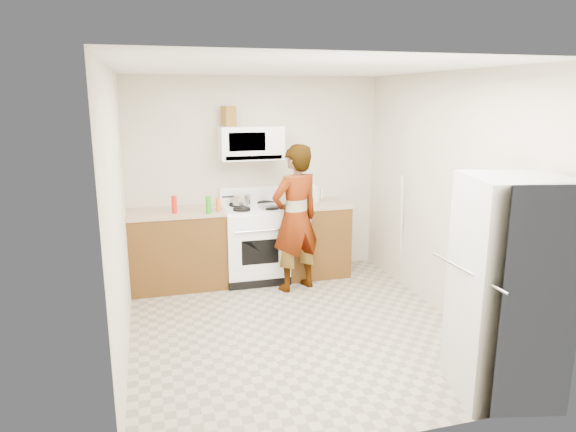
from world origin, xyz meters
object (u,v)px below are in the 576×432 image
object	(u,v)px
microwave	(251,143)
fridge	(508,289)
person	(296,218)
kettle	(313,194)
saucepan	(241,199)
gas_range	(254,242)

from	to	relation	value
microwave	fridge	world-z (taller)	microwave
person	kettle	size ratio (longest dim) A/B	8.95
microwave	person	size ratio (longest dim) A/B	0.44
kettle	saucepan	distance (m)	0.94
microwave	saucepan	size ratio (longest dim) A/B	3.43
microwave	saucepan	xyz separation A→B (m)	(-0.14, -0.04, -0.69)
fridge	kettle	xyz separation A→B (m)	(-0.52, 3.08, 0.18)
kettle	saucepan	bearing A→B (deg)	-159.66
microwave	person	xyz separation A→B (m)	(0.40, -0.58, -0.84)
microwave	kettle	size ratio (longest dim) A/B	3.93
microwave	kettle	world-z (taller)	microwave
person	kettle	bearing A→B (deg)	-145.15
microwave	gas_range	bearing A→B (deg)	-90.00
microwave	saucepan	distance (m)	0.70
person	gas_range	bearing A→B (deg)	-68.16
person	saucepan	size ratio (longest dim) A/B	7.80
fridge	microwave	bearing A→B (deg)	125.79
kettle	saucepan	size ratio (longest dim) A/B	0.87
kettle	gas_range	bearing A→B (deg)	-153.10
gas_range	person	world-z (taller)	person
microwave	kettle	distance (m)	1.04
fridge	saucepan	xyz separation A→B (m)	(-1.45, 3.08, 0.16)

